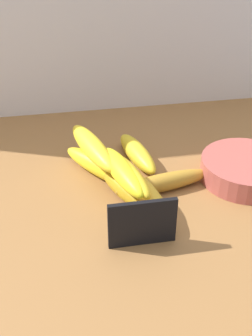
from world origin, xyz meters
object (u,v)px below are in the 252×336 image
banana_6 (92,147)px  fruit_bowl (246,169)px  banana_5 (122,171)px  banana_2 (164,182)px  chalkboard_sign (142,225)px  banana_3 (148,199)px  banana_1 (137,153)px  banana_0 (99,167)px  banana_4 (126,189)px  banana_7 (129,175)px

banana_6 → fruit_bowl: bearing=-14.2°
banana_5 → banana_2: bearing=6.3°
chalkboard_sign → banana_3: size_ratio=0.63×
chalkboard_sign → banana_3: bearing=70.7°
banana_1 → banana_0: bearing=-155.5°
fruit_bowl → banana_5: bearing=-175.8°
banana_4 → banana_5: size_ratio=0.90×
fruit_bowl → banana_0: size_ratio=0.89×
chalkboard_sign → banana_0: (-4.38, 20.82, -1.85)cm
banana_0 → banana_4: banana_0 is taller
banana_1 → banana_4: banana_1 is taller
banana_4 → banana_5: (-0.57, 0.14, 3.87)cm
banana_2 → banana_7: size_ratio=1.28×
fruit_bowl → banana_5: size_ratio=1.05×
banana_3 → banana_4: bearing=128.7°
banana_2 → banana_5: (-8.18, -0.90, 4.04)cm
fruit_bowl → banana_6: 30.57cm
chalkboard_sign → fruit_bowl: bearing=31.2°
banana_3 → chalkboard_sign: bearing=-109.3°
fruit_bowl → banana_5: (-25.06, -1.82, 3.61)cm
fruit_bowl → banana_4: (-24.49, -1.96, -0.27)cm
banana_3 → banana_6: banana_6 is taller
chalkboard_sign → banana_5: 12.98cm
chalkboard_sign → banana_0: bearing=101.9°
banana_0 → banana_1: same height
banana_4 → fruit_bowl: bearing=4.6°
banana_0 → banana_3: bearing=-59.2°
banana_1 → fruit_bowl: bearing=-27.1°
fruit_bowl → banana_3: (-21.13, -6.15, 0.03)cm
banana_1 → banana_3: (-1.32, -16.31, 0.20)cm
banana_2 → fruit_bowl: bearing=3.1°
fruit_bowl → banana_6: (-29.39, 7.45, 3.86)cm
banana_2 → banana_6: (-12.51, 8.36, 4.29)cm
chalkboard_sign → banana_2: (7.22, 13.71, -2.12)cm
chalkboard_sign → banana_0: 21.36cm
banana_5 → banana_6: 10.23cm
chalkboard_sign → banana_2: 15.64cm
banana_1 → banana_7: bearing=-108.1°
banana_0 → banana_2: banana_0 is taller
banana_7 → banana_6: bearing=117.4°
fruit_bowl → banana_0: 29.15cm
banana_0 → banana_7: 10.69cm
banana_7 → fruit_bowl: bearing=6.7°
fruit_bowl → banana_1: bearing=152.9°
banana_4 → banana_6: (-4.90, 9.41, 4.13)cm
banana_7 → banana_0: bearing=116.1°
banana_1 → banana_3: banana_3 is taller
banana_3 → banana_6: (-8.26, 13.60, 3.83)cm
banana_2 → banana_3: 6.76cm
banana_2 → banana_3: banana_3 is taller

